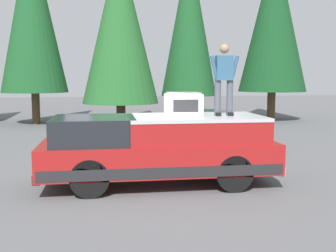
{
  "coord_description": "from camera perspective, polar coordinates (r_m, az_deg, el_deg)",
  "views": [
    {
      "loc": [
        -9.73,
        0.48,
        2.56
      ],
      "look_at": [
        0.34,
        -1.02,
        1.35
      ],
      "focal_mm": 43.86,
      "sensor_mm": 36.0,
      "label": 1
    }
  ],
  "objects": [
    {
      "name": "ground_plane",
      "position": [
        10.07,
        -5.49,
        -7.98
      ],
      "size": [
        90.0,
        90.0,
        0.0
      ],
      "primitive_type": "plane",
      "color": "#565659"
    },
    {
      "name": "conifer_far_left",
      "position": [
        25.48,
        14.48,
        14.3
      ],
      "size": [
        3.95,
        3.95,
        10.27
      ],
      "color": "#4C3826",
      "rests_on": "ground"
    },
    {
      "name": "conifer_left",
      "position": [
        25.26,
        2.95,
        14.43
      ],
      "size": [
        3.32,
        3.32,
        10.41
      ],
      "color": "#4C3826",
      "rests_on": "ground"
    },
    {
      "name": "person_on_truck_bed",
      "position": [
        9.88,
        7.79,
        6.66
      ],
      "size": [
        0.29,
        0.72,
        1.69
      ],
      "color": "#4C515B",
      "rests_on": "pickup_truck"
    },
    {
      "name": "compressor_unit",
      "position": [
        9.76,
        2.14,
        3.05
      ],
      "size": [
        0.65,
        0.84,
        0.56
      ],
      "color": "white",
      "rests_on": "pickup_truck"
    },
    {
      "name": "conifer_center_right",
      "position": [
        23.9,
        -18.35,
        15.01
      ],
      "size": [
        3.56,
        3.56,
        10.52
      ],
      "color": "#4C3826",
      "rests_on": "ground"
    },
    {
      "name": "pickup_truck",
      "position": [
        9.79,
        -1.27,
        -3.14
      ],
      "size": [
        2.01,
        5.54,
        1.65
      ],
      "color": "maroon",
      "rests_on": "ground"
    },
    {
      "name": "parked_car_grey",
      "position": [
        17.64,
        5.01,
        0.32
      ],
      "size": [
        1.64,
        4.1,
        1.16
      ],
      "color": "gray",
      "rests_on": "ground"
    },
    {
      "name": "conifer_center_left",
      "position": [
        23.14,
        -6.72,
        13.91
      ],
      "size": [
        4.2,
        4.2,
        9.78
      ],
      "color": "#4C3826",
      "rests_on": "ground"
    }
  ]
}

